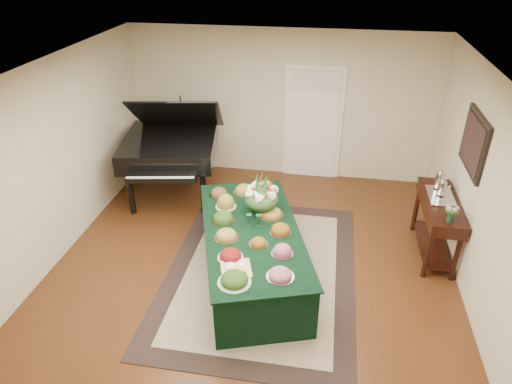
% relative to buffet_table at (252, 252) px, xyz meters
% --- Properties ---
extents(ground, '(6.00, 6.00, 0.00)m').
position_rel_buffet_table_xyz_m(ground, '(-0.02, 0.13, -0.37)').
color(ground, black).
rests_on(ground, ground).
extents(area_rug, '(2.54, 3.55, 0.01)m').
position_rel_buffet_table_xyz_m(area_rug, '(0.11, 0.08, -0.36)').
color(area_rug, black).
rests_on(area_rug, ground).
extents(kitchen_doorway, '(1.05, 0.07, 2.10)m').
position_rel_buffet_table_xyz_m(kitchen_doorway, '(0.58, 3.10, 0.65)').
color(kitchen_doorway, white).
rests_on(kitchen_doorway, ground).
extents(buffet_table, '(1.94, 2.82, 0.74)m').
position_rel_buffet_table_xyz_m(buffet_table, '(0.00, 0.00, 0.00)').
color(buffet_table, black).
rests_on(buffet_table, ground).
extents(food_platters, '(1.40, 2.46, 0.15)m').
position_rel_buffet_table_xyz_m(food_platters, '(-0.06, 0.07, 0.41)').
color(food_platters, silver).
rests_on(food_platters, buffet_table).
extents(cutting_board, '(0.43, 0.43, 0.10)m').
position_rel_buffet_table_xyz_m(cutting_board, '(-0.04, -0.81, 0.40)').
color(cutting_board, tan).
rests_on(cutting_board, buffet_table).
extents(green_goblets, '(0.20, 0.08, 0.18)m').
position_rel_buffet_table_xyz_m(green_goblets, '(0.01, 0.08, 0.46)').
color(green_goblets, '#153521').
rests_on(green_goblets, buffet_table).
extents(floral_centerpiece, '(0.47, 0.47, 0.47)m').
position_rel_buffet_table_xyz_m(floral_centerpiece, '(0.06, 0.42, 0.64)').
color(floral_centerpiece, '#153521').
rests_on(floral_centerpiece, buffet_table).
extents(grand_piano, '(1.82, 2.03, 1.84)m').
position_rel_buffet_table_xyz_m(grand_piano, '(-1.74, 1.95, 0.56)').
color(grand_piano, black).
rests_on(grand_piano, ground).
extents(wicker_basket, '(0.39, 0.39, 0.24)m').
position_rel_buffet_table_xyz_m(wicker_basket, '(-0.80, 1.51, -0.25)').
color(wicker_basket, olive).
rests_on(wicker_basket, ground).
extents(mahogany_sideboard, '(0.45, 1.35, 0.88)m').
position_rel_buffet_table_xyz_m(mahogany_sideboard, '(2.48, 0.92, 0.31)').
color(mahogany_sideboard, black).
rests_on(mahogany_sideboard, ground).
extents(tea_service, '(0.34, 0.58, 0.30)m').
position_rel_buffet_table_xyz_m(tea_service, '(2.48, 1.13, 0.63)').
color(tea_service, silver).
rests_on(tea_service, mahogany_sideboard).
extents(pink_bouquet, '(0.19, 0.19, 0.24)m').
position_rel_buffet_table_xyz_m(pink_bouquet, '(2.48, 0.40, 0.67)').
color(pink_bouquet, '#153521').
rests_on(pink_bouquet, mahogany_sideboard).
extents(wall_painting, '(0.05, 0.95, 0.75)m').
position_rel_buffet_table_xyz_m(wall_painting, '(2.70, 0.92, 1.38)').
color(wall_painting, black).
rests_on(wall_painting, ground).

